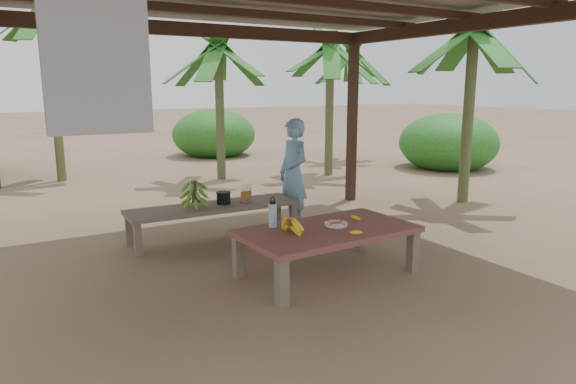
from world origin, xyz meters
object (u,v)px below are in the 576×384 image
bench (214,209)px  cooking_pot (224,198)px  ripe_banana_bunch (289,226)px  plate (336,224)px  work_table (327,234)px  water_flask (273,214)px  woman (293,174)px

bench → cooking_pot: cooking_pot is taller
ripe_banana_bunch → plate: bearing=0.9°
ripe_banana_bunch → cooking_pot: ripe_banana_bunch is taller
plate → ripe_banana_bunch: bearing=-179.1°
work_table → bench: 1.85m
bench → work_table: bearing=-72.1°
water_flask → plate: bearing=-27.2°
ripe_banana_bunch → cooking_pot: 1.76m
plate → woman: bearing=73.3°
cooking_pot → work_table: bearing=-77.4°
water_flask → work_table: bearing=-35.6°
ripe_banana_bunch → water_flask: 0.32m
work_table → cooking_pot: (-0.40, 1.78, 0.09)m
water_flask → bench: bearing=92.7°
plate → woman: size_ratio=0.16×
woman → ripe_banana_bunch: bearing=-34.2°
water_flask → woman: bearing=52.5°
cooking_pot → water_flask: bearing=-92.6°
ripe_banana_bunch → water_flask: (-0.01, 0.31, 0.05)m
bench → plate: plate is taller
ripe_banana_bunch → cooking_pot: (0.06, 1.76, -0.06)m
cooking_pot → ripe_banana_bunch: bearing=-91.8°
ripe_banana_bunch → woman: (1.11, 1.77, 0.17)m
work_table → cooking_pot: size_ratio=10.45×
plate → cooking_pot: bearing=106.6°
work_table → plate: plate is taller
ripe_banana_bunch → woman: 2.09m
bench → cooking_pot: bearing=3.9°
work_table → woman: (0.65, 1.79, 0.32)m
plate → cooking_pot: 1.83m
ripe_banana_bunch → plate: (0.58, 0.01, -0.07)m
water_flask → ripe_banana_bunch: bearing=-88.2°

